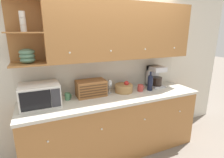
{
  "coord_description": "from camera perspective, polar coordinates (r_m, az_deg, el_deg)",
  "views": [
    {
      "loc": [
        -1.02,
        -2.56,
        1.89
      ],
      "look_at": [
        0.0,
        -0.23,
        1.2
      ],
      "focal_mm": 28.0,
      "sensor_mm": 36.0,
      "label": 1
    }
  ],
  "objects": [
    {
      "name": "bread_box",
      "position": [
        2.62,
        -6.86,
        -2.98
      ],
      "size": [
        0.43,
        0.26,
        0.24
      ],
      "color": "#996033",
      "rests_on": "counter_unit"
    },
    {
      "name": "backsplash_panel",
      "position": [
        2.83,
        -1.79,
        1.59
      ],
      "size": [
        2.66,
        0.01,
        0.53
      ],
      "color": "beige",
      "rests_on": "counter_unit"
    },
    {
      "name": "fruit_basket",
      "position": [
        2.79,
        3.9,
        -2.95
      ],
      "size": [
        0.28,
        0.28,
        0.18
      ],
      "color": "#A87F4C",
      "rests_on": "counter_unit"
    },
    {
      "name": "wine_glass",
      "position": [
        2.7,
        -0.75,
        -1.66
      ],
      "size": [
        0.08,
        0.08,
        0.22
      ],
      "color": "silver",
      "rests_on": "counter_unit"
    },
    {
      "name": "mug_blue_second",
      "position": [
        2.56,
        -14.26,
        -5.49
      ],
      "size": [
        0.09,
        0.08,
        0.1
      ],
      "color": "#4C845B",
      "rests_on": "counter_unit"
    },
    {
      "name": "mug",
      "position": [
        2.86,
        9.29,
        -2.87
      ],
      "size": [
        0.1,
        0.09,
        0.11
      ],
      "color": "#B73D38",
      "rests_on": "counter_unit"
    },
    {
      "name": "microwave",
      "position": [
        2.43,
        -22.42,
        -4.86
      ],
      "size": [
        0.49,
        0.38,
        0.29
      ],
      "color": "silver",
      "rests_on": "counter_unit"
    },
    {
      "name": "ground_plane",
      "position": [
        3.34,
        -1.65,
        -19.24
      ],
      "size": [
        24.0,
        24.0,
        0.0
      ],
      "primitive_type": "plane",
      "color": "slate"
    },
    {
      "name": "upper_cabinets",
      "position": [
        2.67,
        2.83,
        15.25
      ],
      "size": [
        2.66,
        0.36,
        0.81
      ],
      "color": "#A36B38",
      "rests_on": "backsplash_panel"
    },
    {
      "name": "wall_back",
      "position": [
        2.85,
        -2.07,
        3.24
      ],
      "size": [
        5.06,
        0.06,
        2.6
      ],
      "color": "beige",
      "rests_on": "ground_plane"
    },
    {
      "name": "counter_unit",
      "position": [
        2.83,
        0.82,
        -14.63
      ],
      "size": [
        2.68,
        0.68,
        0.96
      ],
      "color": "#A36B38",
      "rests_on": "ground_plane"
    },
    {
      "name": "wine_bottle",
      "position": [
        2.9,
        12.36,
        -0.93
      ],
      "size": [
        0.09,
        0.09,
        0.31
      ],
      "color": "black",
      "rests_on": "counter_unit"
    },
    {
      "name": "coffee_maker",
      "position": [
        3.13,
        13.95,
        0.92
      ],
      "size": [
        0.23,
        0.27,
        0.36
      ],
      "color": "#B7B7BC",
      "rests_on": "counter_unit"
    }
  ]
}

